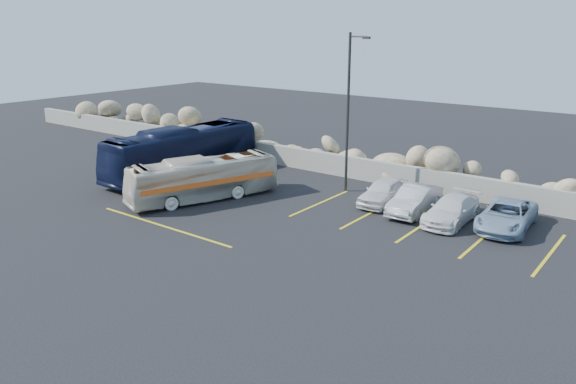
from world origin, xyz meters
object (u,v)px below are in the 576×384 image
Objects in this scene: lamppost at (349,109)px; tour_coach at (183,151)px; car_b at (415,200)px; vintage_bus at (203,179)px; car_c at (452,210)px; car_d at (507,216)px; car_a at (384,192)px.

lamppost is 10.11m from tour_coach.
lamppost is 5.77m from car_b.
car_c is at bearing 41.42° from vintage_bus.
car_b is (4.32, -1.10, -3.67)m from lamppost.
car_b is at bearing -178.01° from car_d.
car_b is at bearing 172.86° from car_c.
car_b reaches higher than car_d.
vintage_bus is 2.12× the size of car_a.
car_c is at bearing -9.01° from car_b.
vintage_bus is 1.80× the size of car_d.
tour_coach is 2.78× the size of car_a.
lamppost is at bearing 171.39° from car_d.
lamppost is 4.54m from car_a.
vintage_bus is at bearing -131.97° from lamppost.
car_d is (17.59, 2.13, -0.80)m from tour_coach.
car_c is 2.26m from car_d.
tour_coach is (-4.33, 2.67, 0.33)m from vintage_bus.
tour_coach is at bearing -174.57° from car_c.
tour_coach is 2.56× the size of car_c.
car_b reaches higher than car_a.
tour_coach reaches higher than vintage_bus.
vintage_bus is (-4.93, -5.48, -3.24)m from lamppost.
car_d is (5.79, 0.07, -0.02)m from car_a.
lamppost is at bearing 68.93° from vintage_bus.
vintage_bus is 10.24m from car_b.
car_b is 0.97× the size of car_c.
lamppost is 7.33m from car_c.
car_a is at bearing 170.95° from car_c.
vintage_bus reaches higher than car_a.
lamppost is 2.23× the size of car_a.
car_c is 0.93× the size of car_d.
tour_coach is 12.00m from car_a.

